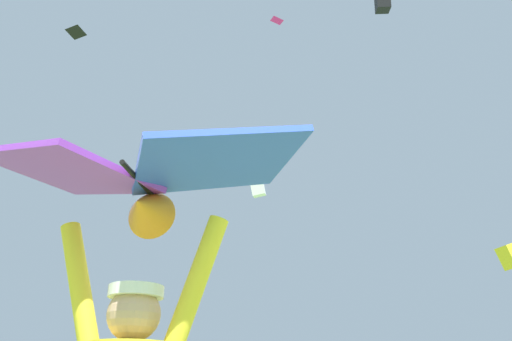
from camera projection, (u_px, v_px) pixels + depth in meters
name	position (u px, v px, depth m)	size (l,w,h in m)	color
held_stunt_kite	(143.00, 180.00, 2.29)	(1.62, 0.93, 0.39)	black
distant_kite_white_high_left	(258.00, 186.00, 19.30)	(0.65, 0.67, 0.93)	white
distant_kite_black_far_center	(76.00, 32.00, 21.87)	(0.97, 0.97, 0.19)	black
distant_kite_black_low_left	(382.00, 1.00, 23.55)	(0.81, 0.97, 1.15)	black
distant_kite_magenta_mid_left	(277.00, 20.00, 22.85)	(0.59, 0.59, 0.23)	#DB2393
distant_kite_yellow_mid_right	(510.00, 257.00, 23.48)	(1.26, 1.15, 1.32)	yellow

